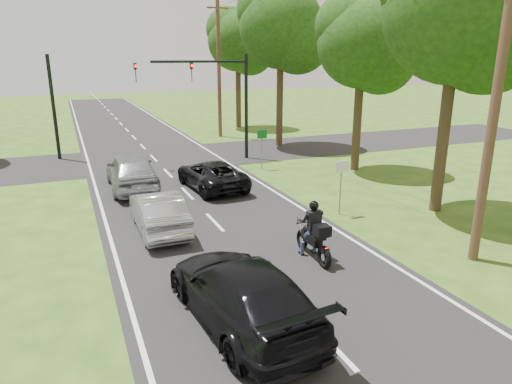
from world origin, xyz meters
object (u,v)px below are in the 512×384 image
dark_car_behind (242,292)px  silver_sedan (158,211)px  silver_suv (132,171)px  traffic_signal (215,88)px  utility_pole_near (498,86)px  sign_green (262,140)px  utility_pole_far (219,68)px  motorcycle_rider (314,236)px  dark_suv (211,174)px  sign_white (342,174)px

dark_car_behind → silver_sedan: bearing=-90.0°
silver_suv → dark_car_behind: (0.71, -12.12, -0.10)m
traffic_signal → silver_sedan: bearing=-118.2°
silver_sedan → silver_suv: size_ratio=0.85×
utility_pole_near → sign_green: (-1.30, 12.98, -3.49)m
utility_pole_far → sign_green: 11.63m
silver_sedan → traffic_signal: bearing=-117.9°
motorcycle_rider → dark_car_behind: size_ratio=0.41×
dark_suv → silver_sedan: bearing=48.8°
sign_green → sign_white: bearing=-91.4°
dark_car_behind → motorcycle_rider: bearing=-149.0°
dark_suv → silver_sedan: size_ratio=1.10×
motorcycle_rider → traffic_signal: 14.62m
dark_suv → motorcycle_rider: bearing=88.8°
utility_pole_near → dark_car_behind: bearing=-176.2°
traffic_signal → utility_pole_near: size_ratio=0.64×
traffic_signal → utility_pole_near: bearing=-79.9°
motorcycle_rider → silver_sedan: bearing=135.2°
silver_suv → utility_pole_near: utility_pole_near is taller
silver_sedan → utility_pole_near: 11.07m
silver_sedan → utility_pole_near: utility_pole_near is taller
silver_sedan → dark_car_behind: 6.50m
silver_sedan → silver_suv: (-0.10, 5.65, 0.15)m
silver_suv → dark_car_behind: 12.14m
traffic_signal → utility_pole_near: utility_pole_near is taller
silver_suv → motorcycle_rider: bearing=112.7°
silver_sedan → utility_pole_near: (8.23, -5.97, 4.38)m
silver_sedan → utility_pole_far: (8.23, 18.03, 4.38)m
silver_suv → sign_green: 7.20m
sign_white → sign_green: size_ratio=1.00×
sign_green → utility_pole_near: bearing=-84.3°
sign_green → traffic_signal: bearing=117.4°
dark_suv → silver_sedan: 5.55m
dark_suv → traffic_signal: traffic_signal is taller
utility_pole_far → dark_suv: bearing=-110.0°
sign_white → utility_pole_far: bearing=85.5°
sign_green → dark_car_behind: bearing=-115.1°
traffic_signal → silver_suv: bearing=-141.3°
utility_pole_near → sign_white: size_ratio=4.71×
utility_pole_near → dark_suv: bearing=115.3°
utility_pole_far → sign_green: (-1.30, -11.02, -3.49)m
dark_suv → silver_suv: 3.60m
sign_white → traffic_signal: bearing=97.0°
dark_suv → utility_pole_near: (4.93, -10.43, 4.43)m
dark_suv → sign_white: (3.43, -5.45, 0.94)m
silver_sedan → sign_green: sign_green is taller
dark_car_behind → sign_green: bearing=-120.5°
dark_suv → sign_white: 6.51m
dark_suv → silver_suv: (-3.40, 1.19, 0.20)m
dark_car_behind → utility_pole_far: bearing=-112.7°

